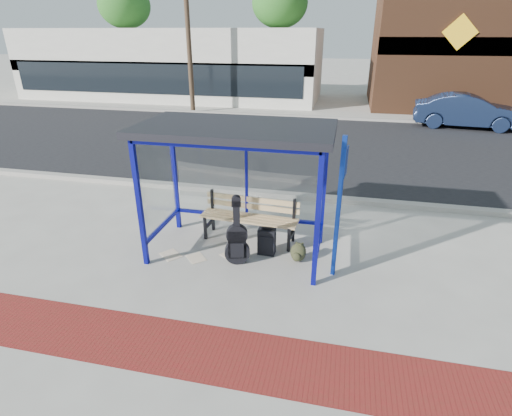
% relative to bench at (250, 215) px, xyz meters
% --- Properties ---
extents(ground, '(120.00, 120.00, 0.00)m').
position_rel_bench_xyz_m(ground, '(-0.10, -0.58, -0.51)').
color(ground, '#B2ADA0').
rests_on(ground, ground).
extents(brick_paver_strip, '(60.00, 1.00, 0.01)m').
position_rel_bench_xyz_m(brick_paver_strip, '(-0.10, -3.18, -0.51)').
color(brick_paver_strip, maroon).
rests_on(brick_paver_strip, ground).
extents(curb_near, '(60.00, 0.25, 0.12)m').
position_rel_bench_xyz_m(curb_near, '(-0.10, 2.32, -0.45)').
color(curb_near, gray).
rests_on(curb_near, ground).
extents(street_asphalt, '(60.00, 10.00, 0.00)m').
position_rel_bench_xyz_m(street_asphalt, '(-0.10, 7.42, -0.51)').
color(street_asphalt, black).
rests_on(street_asphalt, ground).
extents(curb_far, '(60.00, 0.25, 0.12)m').
position_rel_bench_xyz_m(curb_far, '(-0.10, 12.52, -0.45)').
color(curb_far, gray).
rests_on(curb_far, ground).
extents(far_sidewalk, '(60.00, 4.00, 0.01)m').
position_rel_bench_xyz_m(far_sidewalk, '(-0.10, 14.42, -0.51)').
color(far_sidewalk, '#B2ADA0').
rests_on(far_sidewalk, ground).
extents(bus_shelter, '(3.30, 1.80, 2.42)m').
position_rel_bench_xyz_m(bus_shelter, '(-0.10, -0.51, 1.56)').
color(bus_shelter, '#0C0E85').
rests_on(bus_shelter, ground).
extents(storefront_white, '(18.00, 6.04, 4.00)m').
position_rel_bench_xyz_m(storefront_white, '(-9.10, 17.40, 1.48)').
color(storefront_white, silver).
rests_on(storefront_white, ground).
extents(storefront_brown, '(10.00, 7.08, 6.40)m').
position_rel_bench_xyz_m(storefront_brown, '(7.89, 17.91, 2.69)').
color(storefront_brown, '#59331E').
rests_on(storefront_brown, ground).
extents(tree_left, '(3.60, 3.60, 7.03)m').
position_rel_bench_xyz_m(tree_left, '(-14.10, 21.42, 4.94)').
color(tree_left, '#4C3826').
rests_on(tree_left, ground).
extents(tree_mid, '(3.60, 3.60, 7.03)m').
position_rel_bench_xyz_m(tree_mid, '(-3.10, 21.42, 4.94)').
color(tree_mid, '#4C3826').
rests_on(tree_mid, ground).
extents(utility_pole_west, '(1.60, 0.24, 8.00)m').
position_rel_bench_xyz_m(utility_pole_west, '(-6.10, 12.82, 3.59)').
color(utility_pole_west, '#4C3826').
rests_on(utility_pole_west, ground).
extents(bench, '(1.95, 0.60, 0.91)m').
position_rel_bench_xyz_m(bench, '(0.00, 0.00, 0.00)').
color(bench, black).
rests_on(bench, ground).
extents(guitar_bag, '(0.47, 0.24, 1.24)m').
position_rel_bench_xyz_m(guitar_bag, '(-0.00, -0.96, -0.06)').
color(guitar_bag, black).
rests_on(guitar_bag, ground).
extents(suitcase, '(0.32, 0.21, 0.56)m').
position_rel_bench_xyz_m(suitcase, '(0.45, -0.53, -0.26)').
color(suitcase, black).
rests_on(suitcase, ground).
extents(backpack, '(0.31, 0.29, 0.34)m').
position_rel_bench_xyz_m(backpack, '(1.05, -0.64, -0.35)').
color(backpack, '#282A17').
rests_on(backpack, ground).
extents(sign_post, '(0.11, 0.30, 2.43)m').
position_rel_bench_xyz_m(sign_post, '(1.70, -0.95, 0.85)').
color(sign_post, navy).
rests_on(sign_post, ground).
extents(newspaper_a, '(0.45, 0.46, 0.01)m').
position_rel_bench_xyz_m(newspaper_a, '(-0.80, -0.97, -0.51)').
color(newspaper_a, white).
rests_on(newspaper_a, ground).
extents(newspaper_b, '(0.50, 0.48, 0.01)m').
position_rel_bench_xyz_m(newspaper_b, '(-1.30, -0.97, -0.51)').
color(newspaper_b, white).
rests_on(newspaper_b, ground).
extents(newspaper_c, '(0.53, 0.51, 0.01)m').
position_rel_bench_xyz_m(newspaper_c, '(-0.15, -0.74, -0.51)').
color(newspaper_c, white).
rests_on(newspaper_c, ground).
extents(parked_car, '(4.44, 1.96, 1.42)m').
position_rel_bench_xyz_m(parked_car, '(6.74, 11.91, 0.19)').
color(parked_car, '#172341').
rests_on(parked_car, ground).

